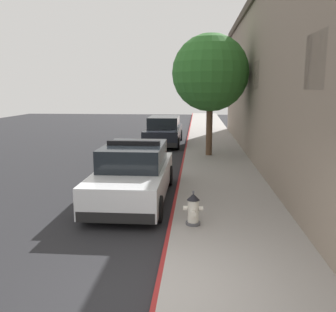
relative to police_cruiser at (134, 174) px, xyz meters
name	(u,v)px	position (x,y,z in m)	size (l,w,h in m)	color
ground_plane	(76,165)	(-3.37, 5.00, -0.84)	(32.04, 60.00, 0.20)	#232326
sidewalk_pavement	(218,163)	(2.63, 5.00, -0.66)	(2.77, 60.00, 0.17)	gray
curb_painted_edge	(183,162)	(1.20, 5.00, -0.66)	(0.08, 60.00, 0.17)	maroon
police_cruiser	(134,174)	(0.00, 0.00, 0.00)	(1.94, 4.84, 1.68)	white
parked_car_silver_ahead	(164,131)	(-0.11, 10.55, 0.00)	(1.94, 4.84, 1.56)	black
fire_hydrant	(193,209)	(1.70, -2.28, -0.23)	(0.44, 0.40, 0.76)	#4C4C51
street_tree	(210,73)	(2.30, 6.41, 3.03)	(3.34, 3.34, 5.29)	brown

